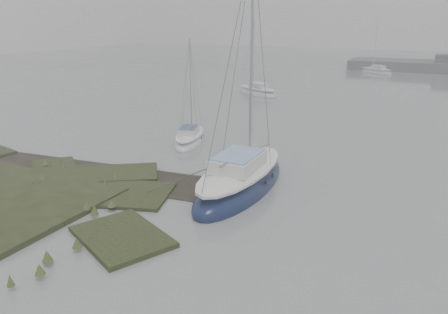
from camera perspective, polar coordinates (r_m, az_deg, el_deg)
ground at (r=42.82m, az=13.28°, el=7.21°), size 160.00×160.00×0.00m
sailboat_main at (r=19.62m, az=2.20°, el=-3.22°), size 2.84×8.00×11.19m
sailboat_white at (r=27.13m, az=-4.49°, el=2.31°), size 3.07×5.03×6.75m
sailboat_far_a at (r=45.07m, az=4.37°, el=8.43°), size 5.79×4.36×7.92m
sailboat_far_c at (r=67.13m, az=19.30°, el=10.48°), size 5.38×4.39×7.49m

